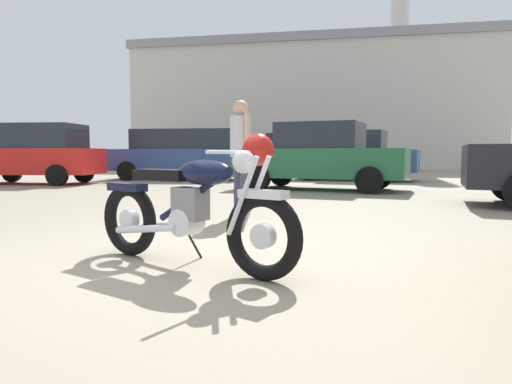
{
  "coord_description": "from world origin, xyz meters",
  "views": [
    {
      "loc": [
        1.77,
        -3.4,
        0.9
      ],
      "look_at": [
        0.51,
        0.99,
        0.53
      ],
      "focal_mm": 32.45,
      "sensor_mm": 36.0,
      "label": 1
    }
  ],
  "objects_px": {
    "white_estate_far": "(354,156)",
    "red_hatchback_near": "(180,153)",
    "vintage_motorcycle": "(196,206)",
    "dark_sedan_left": "(321,156)",
    "bystander": "(241,146)",
    "pale_sedan_back": "(35,153)",
    "silver_sedan_mid": "(305,153)"
  },
  "relations": [
    {
      "from": "vintage_motorcycle",
      "to": "white_estate_far",
      "type": "height_order",
      "value": "white_estate_far"
    },
    {
      "from": "vintage_motorcycle",
      "to": "red_hatchback_near",
      "type": "height_order",
      "value": "red_hatchback_near"
    },
    {
      "from": "bystander",
      "to": "silver_sedan_mid",
      "type": "xyz_separation_m",
      "value": [
        -1.33,
        12.94,
        -0.08
      ]
    },
    {
      "from": "pale_sedan_back",
      "to": "dark_sedan_left",
      "type": "bearing_deg",
      "value": 170.24
    },
    {
      "from": "dark_sedan_left",
      "to": "silver_sedan_mid",
      "type": "relative_size",
      "value": 0.9
    },
    {
      "from": "silver_sedan_mid",
      "to": "vintage_motorcycle",
      "type": "bearing_deg",
      "value": 90.37
    },
    {
      "from": "red_hatchback_near",
      "to": "silver_sedan_mid",
      "type": "height_order",
      "value": "same"
    },
    {
      "from": "red_hatchback_near",
      "to": "silver_sedan_mid",
      "type": "distance_m",
      "value": 5.68
    },
    {
      "from": "vintage_motorcycle",
      "to": "red_hatchback_near",
      "type": "relative_size",
      "value": 0.41
    },
    {
      "from": "pale_sedan_back",
      "to": "white_estate_far",
      "type": "relative_size",
      "value": 0.94
    },
    {
      "from": "silver_sedan_mid",
      "to": "pale_sedan_back",
      "type": "bearing_deg",
      "value": 42.17
    },
    {
      "from": "vintage_motorcycle",
      "to": "pale_sedan_back",
      "type": "bearing_deg",
      "value": 156.11
    },
    {
      "from": "vintage_motorcycle",
      "to": "bystander",
      "type": "height_order",
      "value": "bystander"
    },
    {
      "from": "bystander",
      "to": "dark_sedan_left",
      "type": "relative_size",
      "value": 0.38
    },
    {
      "from": "bystander",
      "to": "red_hatchback_near",
      "type": "relative_size",
      "value": 0.34
    },
    {
      "from": "pale_sedan_back",
      "to": "white_estate_far",
      "type": "xyz_separation_m",
      "value": [
        9.04,
        4.59,
        -0.08
      ]
    },
    {
      "from": "vintage_motorcycle",
      "to": "silver_sedan_mid",
      "type": "distance_m",
      "value": 15.98
    },
    {
      "from": "bystander",
      "to": "white_estate_far",
      "type": "bearing_deg",
      "value": -141.59
    },
    {
      "from": "pale_sedan_back",
      "to": "red_hatchback_near",
      "type": "relative_size",
      "value": 0.84
    },
    {
      "from": "bystander",
      "to": "silver_sedan_mid",
      "type": "height_order",
      "value": "silver_sedan_mid"
    },
    {
      "from": "bystander",
      "to": "red_hatchback_near",
      "type": "distance_m",
      "value": 9.95
    },
    {
      "from": "pale_sedan_back",
      "to": "silver_sedan_mid",
      "type": "xyz_separation_m",
      "value": [
        6.82,
        7.74,
        0.02
      ]
    },
    {
      "from": "bystander",
      "to": "pale_sedan_back",
      "type": "distance_m",
      "value": 9.67
    },
    {
      "from": "vintage_motorcycle",
      "to": "red_hatchback_near",
      "type": "xyz_separation_m",
      "value": [
        -5.57,
        11.52,
        0.45
      ]
    },
    {
      "from": "white_estate_far",
      "to": "red_hatchback_near",
      "type": "relative_size",
      "value": 0.89
    },
    {
      "from": "red_hatchback_near",
      "to": "dark_sedan_left",
      "type": "bearing_deg",
      "value": 139.68
    },
    {
      "from": "red_hatchback_near",
      "to": "silver_sedan_mid",
      "type": "xyz_separation_m",
      "value": [
        3.67,
        4.34,
        0.0
      ]
    },
    {
      "from": "white_estate_far",
      "to": "silver_sedan_mid",
      "type": "xyz_separation_m",
      "value": [
        -2.22,
        3.15,
        0.1
      ]
    },
    {
      "from": "vintage_motorcycle",
      "to": "white_estate_far",
      "type": "xyz_separation_m",
      "value": [
        0.32,
        12.72,
        0.34
      ]
    },
    {
      "from": "bystander",
      "to": "silver_sedan_mid",
      "type": "relative_size",
      "value": 0.34
    },
    {
      "from": "red_hatchback_near",
      "to": "dark_sedan_left",
      "type": "height_order",
      "value": "red_hatchback_near"
    },
    {
      "from": "pale_sedan_back",
      "to": "white_estate_far",
      "type": "bearing_deg",
      "value": -163.84
    }
  ]
}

